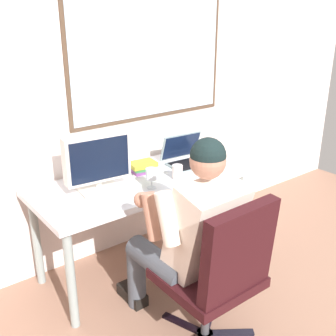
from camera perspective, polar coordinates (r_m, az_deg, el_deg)
The scene contains 9 objects.
wall_rear at distance 3.10m, azimuth -6.13°, elevation 12.27°, with size 5.45×0.08×2.68m.
desk at distance 2.91m, azimuth -3.55°, elevation -2.87°, with size 1.55×0.68×0.72m.
office_chair at distance 2.27m, azimuth 7.46°, elevation -13.85°, with size 0.55×0.58×0.94m.
person_seated at distance 2.37m, azimuth 2.99°, elevation -8.92°, with size 0.53×0.81×1.23m.
crt_monitor at distance 2.66m, azimuth -9.86°, elevation 1.13°, with size 0.44×0.24×0.38m.
laptop at distance 3.16m, azimuth 2.60°, elevation 1.74°, with size 0.36×0.33×0.22m.
wine_glass at distance 2.70m, azimuth -2.33°, elevation -1.01°, with size 0.08×0.08×0.14m.
book_stack at distance 2.97m, azimuth -3.54°, elevation 0.18°, with size 0.21×0.15×0.08m.
coffee_mug at distance 2.86m, azimuth 1.31°, elevation -0.56°, with size 0.07×0.07×0.10m.
Camera 1 is at (-1.59, -0.60, 1.83)m, focal length 43.72 mm.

